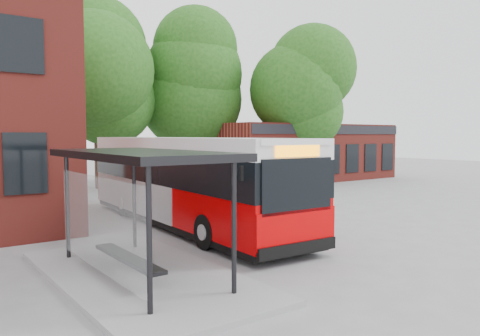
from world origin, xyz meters
TOP-DOWN VIEW (x-y plane):
  - ground at (0.00, 0.00)m, footprint 100.00×100.00m
  - shop_row at (15.00, 14.00)m, footprint 14.00×6.20m
  - bus_shelter at (-4.50, -1.00)m, footprint 3.60×7.00m
  - bike_rail at (9.28, 10.00)m, footprint 5.20×0.10m
  - tree_1 at (1.00, 17.00)m, footprint 7.92×7.92m
  - tree_2 at (8.00, 16.00)m, footprint 7.92×7.92m
  - tree_3 at (13.00, 12.00)m, footprint 7.04×7.04m
  - city_bus at (-0.58, 3.82)m, footprint 3.22×12.45m
  - bicycle_0 at (6.56, 9.81)m, footprint 1.84×0.91m
  - bicycle_1 at (7.65, 10.46)m, footprint 1.84×0.74m
  - bicycle_2 at (8.50, 10.80)m, footprint 1.57×0.74m
  - bicycle_3 at (9.50, 10.48)m, footprint 1.86×0.83m
  - bicycle_4 at (8.83, 9.03)m, footprint 1.61×0.74m
  - bicycle_5 at (9.49, 10.40)m, footprint 1.82×0.66m
  - bicycle_6 at (10.85, 10.99)m, footprint 1.73×0.65m
  - bicycle_7 at (11.72, 10.45)m, footprint 1.91×1.05m

SIDE VIEW (x-z plane):
  - ground at x=0.00m, z-range 0.00..0.00m
  - bike_rail at x=9.28m, z-range 0.00..0.38m
  - bicycle_2 at x=8.50m, z-range 0.00..0.79m
  - bicycle_4 at x=8.83m, z-range 0.00..0.81m
  - bicycle_6 at x=10.85m, z-range 0.00..0.90m
  - bicycle_0 at x=6.56m, z-range 0.00..0.93m
  - bicycle_5 at x=9.49m, z-range 0.00..1.07m
  - bicycle_1 at x=7.65m, z-range 0.00..1.08m
  - bicycle_3 at x=9.50m, z-range 0.00..1.08m
  - bicycle_7 at x=11.72m, z-range 0.00..1.11m
  - bus_shelter at x=-4.50m, z-range 0.00..2.90m
  - city_bus at x=-0.58m, z-range 0.00..3.13m
  - shop_row at x=15.00m, z-range 0.00..4.00m
  - tree_3 at x=13.00m, z-range 0.00..9.28m
  - tree_1 at x=1.00m, z-range 0.00..10.40m
  - tree_2 at x=8.00m, z-range 0.00..11.00m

